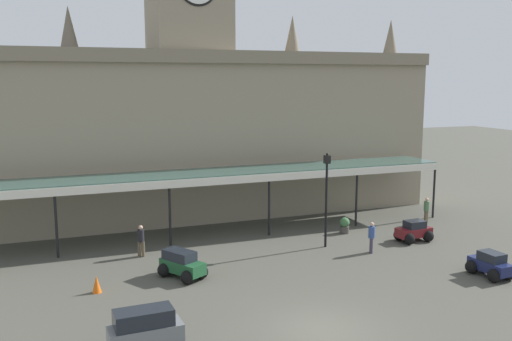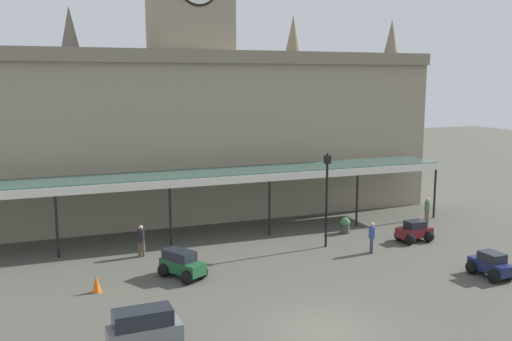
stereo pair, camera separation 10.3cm
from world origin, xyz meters
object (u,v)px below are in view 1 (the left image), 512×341
victorian_lamppost (326,189)px  planter_forecourt_centre (345,225)px  car_maroon_sedan (414,232)px  pedestrian_beside_cars (426,209)px  pedestrian_crossing_forecourt (141,240)px  car_grey_van (145,337)px  car_navy_sedan (490,266)px  car_green_estate (182,266)px  pedestrian_near_entrance (372,236)px  traffic_cone (97,284)px

victorian_lamppost → planter_forecourt_centre: size_ratio=5.44×
car_maroon_sedan → planter_forecourt_centre: (-2.85, 2.87, -0.01)m
pedestrian_beside_cars → pedestrian_crossing_forecourt: bearing=-179.1°
car_grey_van → car_navy_sedan: size_ratio=1.16×
car_maroon_sedan → pedestrian_crossing_forecourt: pedestrian_crossing_forecourt is taller
planter_forecourt_centre → pedestrian_beside_cars: bearing=1.4°
pedestrian_crossing_forecourt → car_maroon_sedan: bearing=-10.3°
car_navy_sedan → pedestrian_beside_cars: 9.78m
car_green_estate → pedestrian_near_entrance: bearing=0.4°
car_grey_van → planter_forecourt_centre: bearing=38.9°
car_grey_van → pedestrian_crossing_forecourt: bearing=81.2°
victorian_lamppost → traffic_cone: 12.97m
pedestrian_near_entrance → car_navy_sedan: bearing=-57.8°
traffic_cone → planter_forecourt_centre: size_ratio=0.78×
pedestrian_beside_cars → pedestrian_near_entrance: bearing=-148.7°
car_maroon_sedan → victorian_lamppost: victorian_lamppost is taller
victorian_lamppost → traffic_cone: bearing=-169.0°
car_grey_van → traffic_cone: car_grey_van is taller
pedestrian_crossing_forecourt → planter_forecourt_centre: 12.16m
pedestrian_beside_cars → planter_forecourt_centre: pedestrian_beside_cars is taller
planter_forecourt_centre → car_green_estate: bearing=-160.1°
planter_forecourt_centre → pedestrian_near_entrance: bearing=-99.0°
car_green_estate → victorian_lamppost: size_ratio=0.47×
pedestrian_near_entrance → pedestrian_beside_cars: bearing=31.3°
car_grey_van → pedestrian_near_entrance: bearing=28.8°
car_maroon_sedan → car_navy_sedan: bearing=-92.3°
car_maroon_sedan → traffic_cone: 17.73m
pedestrian_near_entrance → pedestrian_crossing_forecourt: 12.13m
car_grey_van → pedestrian_near_entrance: (13.24, 7.27, 0.10)m
car_grey_van → pedestrian_beside_cars: (19.89, 11.31, 0.10)m
car_navy_sedan → planter_forecourt_centre: 9.37m
pedestrian_beside_cars → planter_forecourt_centre: (-6.04, -0.15, -0.42)m
car_green_estate → victorian_lamppost: bearing=12.5°
car_grey_van → car_green_estate: (2.95, 7.21, -0.24)m
car_green_estate → car_navy_sedan: 14.42m
car_green_estate → traffic_cone: car_green_estate is taller
car_grey_van → traffic_cone: 6.77m
pedestrian_near_entrance → car_green_estate: bearing=-179.6°
pedestrian_beside_cars → traffic_cone: (-20.84, -4.62, -0.53)m
pedestrian_near_entrance → victorian_lamppost: 3.44m
pedestrian_crossing_forecourt → car_green_estate: bearing=-71.9°
car_grey_van → pedestrian_beside_cars: bearing=29.6°
car_maroon_sedan → car_grey_van: size_ratio=0.86×
car_navy_sedan → traffic_cone: 17.98m
car_navy_sedan → planter_forecourt_centre: bearing=106.1°
car_green_estate → car_navy_sedan: car_green_estate is taller
car_navy_sedan → pedestrian_near_entrance: bearing=122.2°
car_maroon_sedan → car_green_estate: size_ratio=0.86×
car_maroon_sedan → pedestrian_beside_cars: (3.18, 3.02, 0.41)m
car_navy_sedan → planter_forecourt_centre: size_ratio=2.18×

